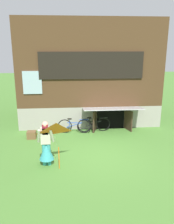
# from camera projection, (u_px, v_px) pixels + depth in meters

# --- Properties ---
(ground_plane) EXTENTS (60.00, 60.00, 0.00)m
(ground_plane) POSITION_uv_depth(u_px,v_px,m) (99.00, 155.00, 9.19)
(ground_plane) COLOR #4C7F33
(log_house) EXTENTS (7.35, 5.61, 5.47)m
(log_house) POSITION_uv_depth(u_px,v_px,m) (87.00, 71.00, 13.48)
(log_house) COLOR #9E998E
(log_house) RESTS_ON ground_plane
(person) EXTENTS (0.61, 0.53, 1.65)m
(person) POSITION_uv_depth(u_px,v_px,m) (46.00, 147.00, 8.21)
(person) COLOR teal
(person) RESTS_ON ground_plane
(kite) EXTENTS (1.03, 1.00, 1.66)m
(kite) POSITION_uv_depth(u_px,v_px,m) (57.00, 135.00, 7.55)
(kite) COLOR orange
(kite) RESTS_ON ground_plane
(bicycle_black) EXTENTS (1.63, 0.15, 0.75)m
(bicycle_black) POSITION_uv_depth(u_px,v_px,m) (94.00, 125.00, 11.61)
(bicycle_black) COLOR black
(bicycle_black) RESTS_ON ground_plane
(bicycle_blue) EXTENTS (1.63, 0.21, 0.75)m
(bicycle_blue) POSITION_uv_depth(u_px,v_px,m) (74.00, 126.00, 11.40)
(bicycle_blue) COLOR black
(bicycle_blue) RESTS_ON ground_plane
(wooden_crate) EXTENTS (0.41, 0.35, 0.34)m
(wooden_crate) POSITION_uv_depth(u_px,v_px,m) (32.00, 135.00, 10.77)
(wooden_crate) COLOR brown
(wooden_crate) RESTS_ON ground_plane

